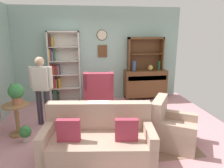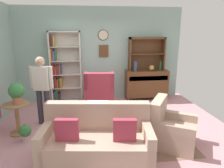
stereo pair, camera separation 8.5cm
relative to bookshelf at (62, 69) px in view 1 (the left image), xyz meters
The scene contains 18 objects.
ground_plane 2.47m from the bookshelf, 59.93° to the right, with size 5.40×4.60×0.02m, color #C68C93.
wall_back 1.21m from the bookshelf, ahead, with size 5.00×0.09×2.80m.
area_rug 2.80m from the bookshelf, 59.43° to the right, with size 2.63×2.14×0.01m, color #846651.
bookshelf is the anchor object (origin of this frame).
sideboard 2.58m from the bookshelf, ahead, with size 1.30×0.45×0.92m.
sideboard_hutch 2.59m from the bookshelf, ahead, with size 1.10×0.26×1.00m.
vase_tall 2.15m from the bookshelf, ahead, with size 0.11×0.11×0.31m, color #33476B.
vase_round 2.67m from the bookshelf, ahead, with size 0.15×0.15×0.17m, color tan.
bottle_wine 2.93m from the bookshelf, ahead, with size 0.07×0.07×0.29m, color #194223.
couch_floral 3.23m from the bookshelf, 75.28° to the right, with size 1.90×1.09×0.90m.
armchair_floral 3.64m from the bookshelf, 51.92° to the right, with size 1.06×1.05×0.88m.
wingback_chair 1.41m from the bookshelf, 36.53° to the right, with size 0.86×0.88×1.05m.
plant_stand 2.21m from the bookshelf, 111.58° to the right, with size 0.52×0.52×0.66m.
potted_plant_large 2.11m from the bookshelf, 110.52° to the right, with size 0.31×0.31×0.43m.
potted_plant_small 2.50m from the bookshelf, 103.63° to the right, with size 0.23×0.23×0.32m.
person_reading 1.58m from the bookshelf, 101.81° to the right, with size 0.53×0.26×1.56m.
coffee_table 2.41m from the bookshelf, 70.12° to the right, with size 0.80×0.50×0.42m.
book_stack 2.33m from the bookshelf, 72.91° to the right, with size 0.21×0.14×0.08m.
Camera 1 is at (-0.57, -4.20, 2.09)m, focal length 33.10 mm.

